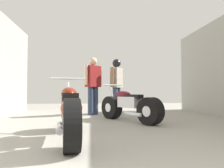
# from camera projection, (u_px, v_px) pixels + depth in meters

# --- Properties ---
(ground_plane) EXTENTS (17.24, 17.24, 0.00)m
(ground_plane) POSITION_uv_depth(u_px,v_px,m) (123.00, 128.00, 3.97)
(ground_plane) COLOR #9E998E
(motorcycle_maroon_cruiser) EXTENTS (0.64, 2.04, 0.95)m
(motorcycle_maroon_cruiser) POSITION_uv_depth(u_px,v_px,m) (69.00, 112.00, 2.99)
(motorcycle_maroon_cruiser) COLOR black
(motorcycle_maroon_cruiser) RESTS_ON ground_plane
(motorcycle_black_naked) EXTENTS (1.22, 1.74, 0.89)m
(motorcycle_black_naked) POSITION_uv_depth(u_px,v_px,m) (130.00, 106.00, 4.81)
(motorcycle_black_naked) COLOR black
(motorcycle_black_naked) RESTS_ON ground_plane
(mechanic_in_blue) EXTENTS (0.59, 0.57, 1.77)m
(mechanic_in_blue) POSITION_uv_depth(u_px,v_px,m) (93.00, 82.00, 6.31)
(mechanic_in_blue) COLOR #2D3851
(mechanic_in_blue) RESTS_ON ground_plane
(mechanic_with_helmet) EXTENTS (0.47, 0.65, 1.78)m
(mechanic_with_helmet) POSITION_uv_depth(u_px,v_px,m) (117.00, 81.00, 6.71)
(mechanic_with_helmet) COLOR #384766
(mechanic_with_helmet) RESTS_ON ground_plane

